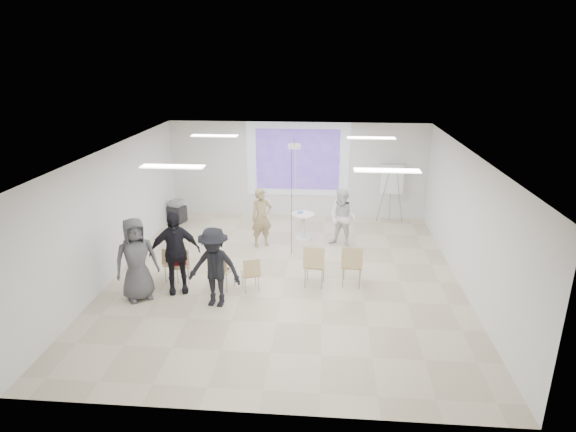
# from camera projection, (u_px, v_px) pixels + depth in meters

# --- Properties ---
(floor) EXTENTS (8.00, 9.00, 0.10)m
(floor) POSITION_uv_depth(u_px,v_px,m) (285.00, 279.00, 11.31)
(floor) COLOR beige
(floor) RESTS_ON ground
(ceiling) EXTENTS (8.00, 9.00, 0.10)m
(ceiling) POSITION_uv_depth(u_px,v_px,m) (285.00, 149.00, 10.31)
(ceiling) COLOR white
(ceiling) RESTS_ON wall_back
(wall_back) EXTENTS (8.00, 0.10, 3.00)m
(wall_back) POSITION_uv_depth(u_px,v_px,m) (298.00, 170.00, 15.10)
(wall_back) COLOR silver
(wall_back) RESTS_ON floor
(wall_left) EXTENTS (0.10, 9.00, 3.00)m
(wall_left) POSITION_uv_depth(u_px,v_px,m) (111.00, 212.00, 11.12)
(wall_left) COLOR silver
(wall_left) RESTS_ON floor
(wall_right) EXTENTS (0.10, 9.00, 3.00)m
(wall_right) POSITION_uv_depth(u_px,v_px,m) (470.00, 222.00, 10.50)
(wall_right) COLOR silver
(wall_right) RESTS_ON floor
(projection_halo) EXTENTS (3.20, 0.01, 2.30)m
(projection_halo) POSITION_uv_depth(u_px,v_px,m) (298.00, 159.00, 14.92)
(projection_halo) COLOR silver
(projection_halo) RESTS_ON wall_back
(projection_image) EXTENTS (2.60, 0.01, 1.90)m
(projection_image) POSITION_uv_depth(u_px,v_px,m) (298.00, 160.00, 14.91)
(projection_image) COLOR #5434B3
(projection_image) RESTS_ON wall_back
(pedestal_table) EXTENTS (0.69, 0.69, 0.78)m
(pedestal_table) POSITION_uv_depth(u_px,v_px,m) (303.00, 225.00, 13.44)
(pedestal_table) COLOR white
(pedestal_table) RESTS_ON floor
(player_left) EXTENTS (0.80, 0.71, 1.82)m
(player_left) POSITION_uv_depth(u_px,v_px,m) (262.00, 214.00, 12.85)
(player_left) COLOR #9F8B61
(player_left) RESTS_ON floor
(player_right) EXTENTS (1.07, 0.99, 1.78)m
(player_right) POSITION_uv_depth(u_px,v_px,m) (343.00, 215.00, 12.83)
(player_right) COLOR white
(player_right) RESTS_ON floor
(controller_left) EXTENTS (0.10, 0.14, 0.04)m
(controller_left) POSITION_uv_depth(u_px,v_px,m) (269.00, 201.00, 12.98)
(controller_left) COLOR white
(controller_left) RESTS_ON player_left
(controller_right) EXTENTS (0.10, 0.14, 0.04)m
(controller_right) POSITION_uv_depth(u_px,v_px,m) (336.00, 201.00, 12.98)
(controller_right) COLOR white
(controller_right) RESTS_ON player_right
(chair_far_left) EXTENTS (0.47, 0.49, 0.83)m
(chair_far_left) POSITION_uv_depth(u_px,v_px,m) (173.00, 262.00, 10.95)
(chair_far_left) COLOR tan
(chair_far_left) RESTS_ON floor
(chair_left_mid) EXTENTS (0.51, 0.53, 0.84)m
(chair_left_mid) POSITION_uv_depth(u_px,v_px,m) (180.00, 263.00, 10.85)
(chair_left_mid) COLOR tan
(chair_left_mid) RESTS_ON floor
(chair_left_inner) EXTENTS (0.55, 0.57, 0.92)m
(chair_left_inner) POSITION_uv_depth(u_px,v_px,m) (221.00, 267.00, 10.54)
(chair_left_inner) COLOR tan
(chair_left_inner) RESTS_ON floor
(chair_center) EXTENTS (0.50, 0.51, 0.80)m
(chair_center) POSITION_uv_depth(u_px,v_px,m) (251.00, 272.00, 10.49)
(chair_center) COLOR tan
(chair_center) RESTS_ON floor
(chair_right_inner) EXTENTS (0.51, 0.54, 1.00)m
(chair_right_inner) POSITION_uv_depth(u_px,v_px,m) (314.00, 262.00, 10.67)
(chair_right_inner) COLOR tan
(chair_right_inner) RESTS_ON floor
(chair_right_far) EXTENTS (0.51, 0.55, 0.99)m
(chair_right_far) POSITION_uv_depth(u_px,v_px,m) (352.00, 263.00, 10.68)
(chair_right_far) COLOR tan
(chair_right_far) RESTS_ON floor
(red_jacket) EXTENTS (0.40, 0.22, 0.38)m
(red_jacket) POSITION_uv_depth(u_px,v_px,m) (177.00, 257.00, 10.63)
(red_jacket) COLOR maroon
(red_jacket) RESTS_ON chair_left_mid
(laptop) EXTENTS (0.40, 0.34, 0.03)m
(laptop) POSITION_uv_depth(u_px,v_px,m) (223.00, 267.00, 10.65)
(laptop) COLOR black
(laptop) RESTS_ON chair_left_inner
(audience_left) EXTENTS (1.41, 1.10, 2.12)m
(audience_left) POSITION_uv_depth(u_px,v_px,m) (174.00, 247.00, 10.31)
(audience_left) COLOR black
(audience_left) RESTS_ON floor
(audience_mid) EXTENTS (1.34, 0.86, 1.94)m
(audience_mid) POSITION_uv_depth(u_px,v_px,m) (214.00, 262.00, 9.76)
(audience_mid) COLOR black
(audience_mid) RESTS_ON floor
(audience_outer) EXTENTS (1.19, 1.09, 2.03)m
(audience_outer) POSITION_uv_depth(u_px,v_px,m) (136.00, 254.00, 10.03)
(audience_outer) COLOR #515155
(audience_outer) RESTS_ON floor
(flipchart_easel) EXTENTS (0.81, 0.61, 1.87)m
(flipchart_easel) POSITION_uv_depth(u_px,v_px,m) (392.00, 179.00, 14.53)
(flipchart_easel) COLOR gray
(flipchart_easel) RESTS_ON floor
(av_cart) EXTENTS (0.58, 0.53, 0.72)m
(av_cart) POSITION_uv_depth(u_px,v_px,m) (177.00, 212.00, 14.85)
(av_cart) COLOR black
(av_cart) RESTS_ON floor
(ceiling_projector) EXTENTS (0.30, 0.25, 3.00)m
(ceiling_projector) POSITION_uv_depth(u_px,v_px,m) (294.00, 152.00, 11.82)
(ceiling_projector) COLOR white
(ceiling_projector) RESTS_ON ceiling
(fluor_panel_nw) EXTENTS (1.20, 0.30, 0.02)m
(fluor_panel_nw) POSITION_uv_depth(u_px,v_px,m) (214.00, 136.00, 12.37)
(fluor_panel_nw) COLOR white
(fluor_panel_nw) RESTS_ON ceiling
(fluor_panel_ne) EXTENTS (1.20, 0.30, 0.02)m
(fluor_panel_ne) POSITION_uv_depth(u_px,v_px,m) (371.00, 138.00, 12.06)
(fluor_panel_ne) COLOR white
(fluor_panel_ne) RESTS_ON ceiling
(fluor_panel_sw) EXTENTS (1.20, 0.30, 0.02)m
(fluor_panel_sw) POSITION_uv_depth(u_px,v_px,m) (173.00, 166.00, 9.07)
(fluor_panel_sw) COLOR white
(fluor_panel_sw) RESTS_ON ceiling
(fluor_panel_se) EXTENTS (1.20, 0.30, 0.02)m
(fluor_panel_se) POSITION_uv_depth(u_px,v_px,m) (387.00, 171.00, 8.76)
(fluor_panel_se) COLOR white
(fluor_panel_se) RESTS_ON ceiling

